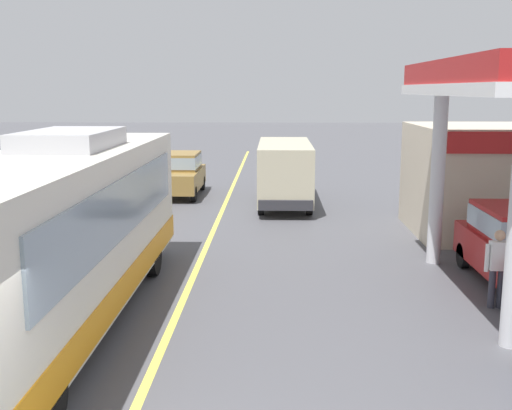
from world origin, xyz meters
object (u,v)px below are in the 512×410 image
(pedestrian_near_pump, at_px, (498,264))
(car_trailing_behind_bus, at_px, (181,172))
(coach_bus_main, at_px, (58,238))
(minibus_opposing_lane, at_px, (285,168))

(pedestrian_near_pump, xyz_separation_m, car_trailing_behind_bus, (-8.64, 13.72, 0.08))
(pedestrian_near_pump, height_order, car_trailing_behind_bus, car_trailing_behind_bus)
(coach_bus_main, bearing_deg, pedestrian_near_pump, 7.85)
(coach_bus_main, bearing_deg, car_trailing_behind_bus, 89.77)
(minibus_opposing_lane, distance_m, pedestrian_near_pump, 12.40)
(minibus_opposing_lane, relative_size, pedestrian_near_pump, 3.69)
(pedestrian_near_pump, relative_size, car_trailing_behind_bus, 0.40)
(coach_bus_main, height_order, minibus_opposing_lane, coach_bus_main)
(minibus_opposing_lane, xyz_separation_m, car_trailing_behind_bus, (-4.41, 2.08, -0.46))
(pedestrian_near_pump, bearing_deg, car_trailing_behind_bus, 122.20)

